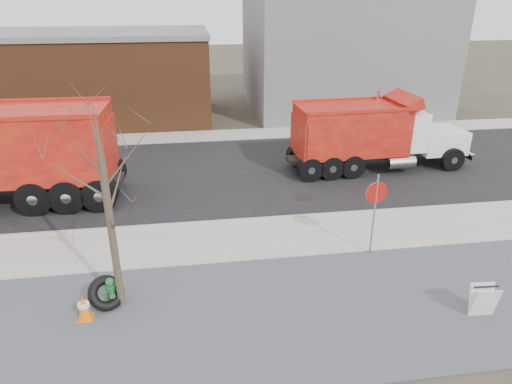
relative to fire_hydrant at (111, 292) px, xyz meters
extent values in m
plane|color=#383328|center=(3.44, 2.51, -0.36)|extent=(120.00, 120.00, 0.00)
cube|color=slate|center=(3.44, -0.99, -0.35)|extent=(60.00, 5.00, 0.03)
cube|color=#9E9B93|center=(3.44, 2.76, -0.33)|extent=(60.00, 2.50, 0.06)
cube|color=#9E9B93|center=(3.44, 4.06, -0.31)|extent=(60.00, 0.15, 0.11)
cube|color=black|center=(3.44, 8.81, -0.35)|extent=(60.00, 9.40, 0.02)
cube|color=#9E9B93|center=(3.44, 14.51, -0.33)|extent=(60.00, 2.00, 0.06)
cube|color=slate|center=(12.44, 20.51, 3.64)|extent=(12.00, 10.00, 8.00)
cube|color=brown|center=(-6.56, 19.51, 2.14)|extent=(20.00, 8.00, 5.00)
cube|color=slate|center=(-6.56, 19.51, 4.79)|extent=(20.20, 8.20, 0.30)
cylinder|color=#382D23|center=(0.24, -0.09, 1.64)|extent=(0.18, 0.18, 4.00)
cone|color=#382D23|center=(0.24, -0.09, 4.24)|extent=(0.14, 0.14, 1.20)
cylinder|color=#296C34|center=(0.00, 0.01, -0.34)|extent=(0.42, 0.42, 0.06)
cylinder|color=#296C34|center=(0.00, 0.01, -0.05)|extent=(0.22, 0.22, 0.58)
cylinder|color=#296C34|center=(0.00, 0.01, 0.21)|extent=(0.29, 0.29, 0.05)
sphere|color=#296C34|center=(0.00, 0.01, 0.31)|extent=(0.23, 0.23, 0.23)
cylinder|color=#296C34|center=(0.00, 0.01, 0.40)|extent=(0.05, 0.05, 0.06)
cylinder|color=#296C34|center=(-0.16, -0.04, 0.04)|extent=(0.14, 0.13, 0.11)
cylinder|color=#296C34|center=(0.15, 0.05, 0.04)|extent=(0.14, 0.13, 0.11)
cylinder|color=#296C34|center=(0.04, -0.15, 0.02)|extent=(0.17, 0.15, 0.14)
torus|color=black|center=(-0.11, -0.06, 0.04)|extent=(1.17, 1.12, 0.87)
cylinder|color=gray|center=(7.44, 1.41, 0.94)|extent=(0.06, 0.06, 2.60)
cylinder|color=#A6120B|center=(7.44, 1.41, 1.68)|extent=(0.70, 0.12, 0.71)
cube|color=silver|center=(9.05, -1.88, 0.08)|extent=(0.63, 0.25, 0.84)
cube|color=silver|center=(9.06, -1.70, 0.08)|extent=(0.63, 0.25, 0.84)
cube|color=black|center=(9.05, -1.79, 0.50)|extent=(0.62, 0.08, 0.04)
cube|color=#FF6908|center=(-0.58, -0.51, -0.35)|extent=(0.36, 0.36, 0.04)
cone|color=#FF6908|center=(-0.58, -0.51, 0.00)|extent=(0.34, 0.34, 0.66)
cylinder|color=white|center=(-0.58, -0.51, 0.06)|extent=(0.27, 0.27, 0.09)
cube|color=black|center=(10.31, 8.47, 0.27)|extent=(8.01, 1.21, 0.21)
cube|color=white|center=(13.40, 8.62, 0.78)|extent=(2.14, 1.92, 1.03)
cube|color=silver|center=(14.47, 8.67, 0.78)|extent=(0.14, 1.63, 0.93)
cube|color=white|center=(11.51, 8.52, 1.43)|extent=(1.60, 2.22, 1.68)
cube|color=black|center=(12.25, 8.56, 1.90)|extent=(0.14, 1.87, 0.75)
cube|color=red|center=(9.10, 8.41, 1.52)|extent=(4.77, 2.47, 2.05)
cylinder|color=silver|center=(10.61, 9.37, 1.85)|extent=(0.14, 0.14, 2.24)
cylinder|color=black|center=(13.55, 9.63, 0.17)|extent=(1.04, 0.33, 1.03)
cylinder|color=black|center=(13.65, 7.62, 0.17)|extent=(1.04, 0.33, 1.03)
cylinder|color=black|center=(7.93, 9.25, 0.17)|extent=(1.04, 0.33, 1.03)
cylinder|color=black|center=(8.02, 7.46, 0.17)|extent=(1.04, 0.33, 1.03)
cube|color=red|center=(-3.63, 6.89, 1.93)|extent=(5.72, 2.82, 2.50)
cylinder|color=black|center=(-2.29, 5.78, 0.28)|extent=(1.25, 0.36, 1.25)
cylinder|color=black|center=(-2.25, 7.96, 0.28)|extent=(1.25, 0.36, 1.25)
camera|label=1|loc=(2.25, -9.98, 7.00)|focal=32.00mm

